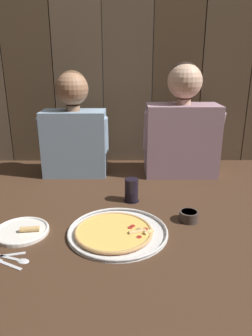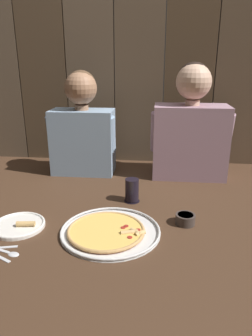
{
  "view_description": "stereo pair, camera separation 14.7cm",
  "coord_description": "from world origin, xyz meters",
  "px_view_note": "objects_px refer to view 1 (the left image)",
  "views": [
    {
      "loc": [
        -0.02,
        -1.29,
        0.66
      ],
      "look_at": [
        -0.01,
        0.1,
        0.18
      ],
      "focal_mm": 33.49,
      "sensor_mm": 36.0,
      "label": 1
    },
    {
      "loc": [
        0.12,
        -1.28,
        0.66
      ],
      "look_at": [
        -0.01,
        0.1,
        0.18
      ],
      "focal_mm": 33.49,
      "sensor_mm": 36.0,
      "label": 2
    }
  ],
  "objects_px": {
    "dinner_plate": "(22,231)",
    "dipping_bowl": "(189,216)",
    "drinking_glass": "(131,190)",
    "pizza_tray": "(117,231)",
    "diner_right": "(182,126)",
    "diner_left": "(74,128)"
  },
  "relations": [
    {
      "from": "dinner_plate",
      "to": "diner_right",
      "type": "distance_m",
      "value": 1.06
    },
    {
      "from": "pizza_tray",
      "to": "dinner_plate",
      "type": "bearing_deg",
      "value": 178.77
    },
    {
      "from": "dinner_plate",
      "to": "diner_right",
      "type": "relative_size",
      "value": 0.34
    },
    {
      "from": "dipping_bowl",
      "to": "diner_left",
      "type": "height_order",
      "value": "diner_left"
    },
    {
      "from": "diner_right",
      "to": "drinking_glass",
      "type": "bearing_deg",
      "value": -127.55
    },
    {
      "from": "diner_left",
      "to": "drinking_glass",
      "type": "bearing_deg",
      "value": -50.31
    },
    {
      "from": "diner_left",
      "to": "dinner_plate",
      "type": "bearing_deg",
      "value": -99.81
    },
    {
      "from": "drinking_glass",
      "to": "dinner_plate",
      "type": "bearing_deg",
      "value": -146.18
    },
    {
      "from": "dinner_plate",
      "to": "dipping_bowl",
      "type": "bearing_deg",
      "value": 8.05
    },
    {
      "from": "dinner_plate",
      "to": "dipping_bowl",
      "type": "height_order",
      "value": "dipping_bowl"
    },
    {
      "from": "dipping_bowl",
      "to": "drinking_glass",
      "type": "bearing_deg",
      "value": 140.22
    },
    {
      "from": "dinner_plate",
      "to": "drinking_glass",
      "type": "distance_m",
      "value": 0.54
    },
    {
      "from": "pizza_tray",
      "to": "diner_right",
      "type": "distance_m",
      "value": 0.85
    },
    {
      "from": "drinking_glass",
      "to": "diner_left",
      "type": "relative_size",
      "value": 0.19
    },
    {
      "from": "dinner_plate",
      "to": "diner_left",
      "type": "relative_size",
      "value": 0.36
    },
    {
      "from": "drinking_glass",
      "to": "diner_left",
      "type": "xyz_separation_m",
      "value": [
        -0.33,
        0.4,
        0.23
      ]
    },
    {
      "from": "dipping_bowl",
      "to": "diner_left",
      "type": "relative_size",
      "value": 0.14
    },
    {
      "from": "dipping_bowl",
      "to": "dinner_plate",
      "type": "bearing_deg",
      "value": -171.95
    },
    {
      "from": "pizza_tray",
      "to": "drinking_glass",
      "type": "xyz_separation_m",
      "value": [
        0.07,
        0.31,
        0.05
      ]
    },
    {
      "from": "dinner_plate",
      "to": "dipping_bowl",
      "type": "distance_m",
      "value": 0.7
    },
    {
      "from": "pizza_tray",
      "to": "dipping_bowl",
      "type": "height_order",
      "value": "dipping_bowl"
    },
    {
      "from": "dipping_bowl",
      "to": "diner_right",
      "type": "distance_m",
      "value": 0.66
    }
  ]
}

